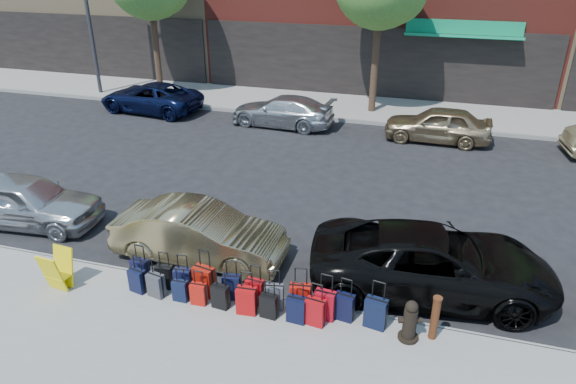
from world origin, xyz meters
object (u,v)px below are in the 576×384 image
(bollard, at_px, (435,317))
(car_far_2, at_px, (438,124))
(suitcase_front_5, at_px, (255,291))
(display_rack, at_px, (58,270))
(fire_hydrant, at_px, (410,322))
(car_far_1, at_px, (282,111))
(car_far_0, at_px, (151,97))
(car_near_1, at_px, (199,234))
(car_near_0, at_px, (26,201))
(car_near_2, at_px, (432,262))

(bollard, distance_m, car_far_2, 11.53)
(suitcase_front_5, distance_m, display_rack, 4.30)
(fire_hydrant, xyz_separation_m, car_far_1, (-6.09, 11.80, 0.08))
(bollard, height_order, car_far_0, car_far_0)
(display_rack, relative_size, car_near_1, 0.22)
(suitcase_front_5, xyz_separation_m, car_far_2, (3.32, 11.48, 0.25))
(car_near_0, xyz_separation_m, car_far_0, (-2.08, 10.16, -0.04))
(fire_hydrant, bearing_deg, car_far_2, 72.41)
(car_near_1, bearing_deg, suitcase_front_5, -127.14)
(car_far_0, distance_m, car_far_2, 12.53)
(car_near_1, bearing_deg, display_rack, 132.16)
(bollard, relative_size, car_near_0, 0.23)
(suitcase_front_5, bearing_deg, car_near_0, 171.54)
(fire_hydrant, relative_size, car_far_0, 0.19)
(car_near_0, bearing_deg, bollard, -104.43)
(fire_hydrant, xyz_separation_m, car_near_0, (-10.28, 1.90, 0.14))
(car_near_2, bearing_deg, fire_hydrant, 163.14)
(car_near_1, bearing_deg, car_far_1, 5.30)
(car_near_0, distance_m, car_near_2, 10.60)
(car_near_2, relative_size, car_far_0, 1.12)
(fire_hydrant, xyz_separation_m, car_near_2, (0.32, 1.89, 0.18))
(car_far_2, bearing_deg, display_rack, -30.94)
(car_near_1, bearing_deg, car_far_0, 34.58)
(display_rack, relative_size, car_near_2, 0.17)
(car_near_2, bearing_deg, display_rack, 99.88)
(fire_hydrant, distance_m, bollard, 0.48)
(bollard, xyz_separation_m, car_near_2, (-0.12, 1.73, 0.09))
(fire_hydrant, height_order, car_near_0, car_near_0)
(car_far_1, bearing_deg, car_near_0, -18.81)
(car_near_1, relative_size, car_far_2, 1.04)
(car_far_1, bearing_deg, display_rack, -1.89)
(display_rack, distance_m, car_far_2, 14.33)
(car_near_1, xyz_separation_m, car_far_0, (-7.30, 10.42, -0.03))
(car_far_1, bearing_deg, fire_hydrant, 31.43)
(suitcase_front_5, xyz_separation_m, display_rack, (-4.23, -0.71, 0.17))
(suitcase_front_5, height_order, car_far_1, car_far_1)
(suitcase_front_5, distance_m, car_near_0, 7.33)
(suitcase_front_5, relative_size, car_near_0, 0.22)
(bollard, relative_size, car_near_2, 0.18)
(car_far_2, bearing_deg, car_far_1, -90.23)
(car_near_0, distance_m, car_far_1, 10.76)
(car_near_2, height_order, car_far_0, car_near_2)
(car_near_0, xyz_separation_m, car_far_1, (4.20, 9.91, -0.07))
(car_far_0, bearing_deg, fire_hydrant, 51.73)
(suitcase_front_5, relative_size, car_near_1, 0.21)
(car_near_0, distance_m, car_far_2, 14.32)
(suitcase_front_5, height_order, car_far_2, car_far_2)
(fire_hydrant, height_order, car_far_0, car_far_0)
(bollard, bearing_deg, car_far_0, 137.11)
(car_far_1, bearing_deg, car_near_1, 9.88)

